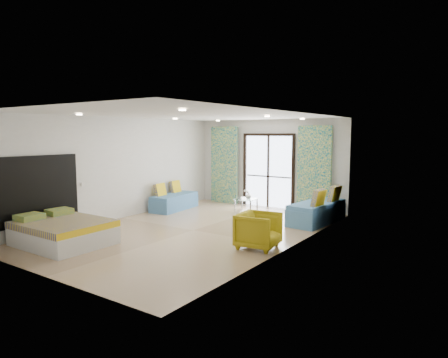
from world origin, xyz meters
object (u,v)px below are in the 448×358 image
Objects in this scene: armchair at (259,229)px; coffee_table at (246,200)px; bed at (63,232)px; daybed_left at (174,201)px; daybed_right at (317,211)px.

coffee_table is at bearing 27.79° from armchair.
bed is at bearing -104.35° from coffee_table.
daybed_left is (-0.64, 4.16, -0.00)m from bed.
armchair is (4.11, -2.12, 0.14)m from daybed_left.
daybed_left is at bearing -164.90° from daybed_right.
daybed_right reaches higher than bed.
daybed_right reaches higher than daybed_left.
bed is 1.04× the size of daybed_left.
daybed_left is 4.63m from armchair.
armchair is at bearing 30.45° from bed.
daybed_right reaches higher than coffee_table.
daybed_left is 2.64× the size of coffee_table.
coffee_table is at bearing 75.65° from bed.
daybed_right is at bearing 53.63° from bed.
daybed_right is 2.29m from coffee_table.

